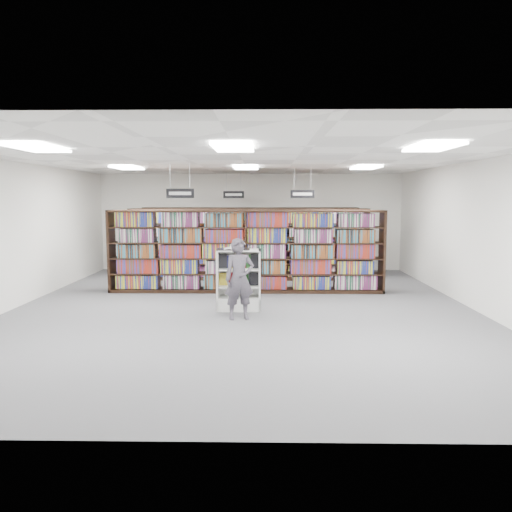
{
  "coord_description": "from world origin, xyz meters",
  "views": [
    {
      "loc": [
        0.48,
        -10.67,
        2.39
      ],
      "look_at": [
        0.28,
        0.5,
        1.1
      ],
      "focal_mm": 35.0,
      "sensor_mm": 36.0,
      "label": 1
    }
  ],
  "objects_px": {
    "bookshelf_row_near": "(246,251)",
    "open_book": "(233,248)",
    "endcap_display": "(239,289)",
    "shopper": "(239,279)"
  },
  "relations": [
    {
      "from": "shopper",
      "to": "bookshelf_row_near",
      "type": "bearing_deg",
      "value": 75.0
    },
    {
      "from": "bookshelf_row_near",
      "to": "open_book",
      "type": "height_order",
      "value": "bookshelf_row_near"
    },
    {
      "from": "bookshelf_row_near",
      "to": "open_book",
      "type": "distance_m",
      "value": 2.16
    },
    {
      "from": "bookshelf_row_near",
      "to": "open_book",
      "type": "bearing_deg",
      "value": -95.41
    },
    {
      "from": "endcap_display",
      "to": "open_book",
      "type": "bearing_deg",
      "value": -161.63
    },
    {
      "from": "endcap_display",
      "to": "open_book",
      "type": "distance_m",
      "value": 0.89
    },
    {
      "from": "bookshelf_row_near",
      "to": "endcap_display",
      "type": "distance_m",
      "value": 2.17
    },
    {
      "from": "endcap_display",
      "to": "shopper",
      "type": "height_order",
      "value": "shopper"
    },
    {
      "from": "bookshelf_row_near",
      "to": "endcap_display",
      "type": "height_order",
      "value": "bookshelf_row_near"
    },
    {
      "from": "bookshelf_row_near",
      "to": "shopper",
      "type": "bearing_deg",
      "value": -90.48
    }
  ]
}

